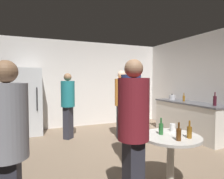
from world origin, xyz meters
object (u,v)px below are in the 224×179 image
object	(u,v)px
beer_bottle_amber	(189,132)
person_in_orange_shirt	(122,99)
foreground_table	(171,143)
beer_bottle_on_counter	(184,98)
plastic_cup_white	(173,128)
person_in_teal_shirt	(68,101)
refrigerator	(28,101)
person_in_maroon_shirt	(133,125)
beer_bottle_brown	(179,134)
wine_bottle_on_counter	(215,101)
person_in_gray_shirt	(8,141)
beer_bottle_green	(161,128)
kettle	(172,97)
person_in_navy_shirt	(131,105)

from	to	relation	value
beer_bottle_amber	person_in_orange_shirt	bearing A→B (deg)	85.34
foreground_table	person_in_orange_shirt	distance (m)	2.33
beer_bottle_on_counter	plastic_cup_white	world-z (taller)	beer_bottle_on_counter
beer_bottle_on_counter	person_in_teal_shirt	world-z (taller)	person_in_teal_shirt
refrigerator	person_in_maroon_shirt	bearing A→B (deg)	-74.11
foreground_table	plastic_cup_white	distance (m)	0.29
beer_bottle_amber	beer_bottle_brown	distance (m)	0.20
wine_bottle_on_counter	foreground_table	world-z (taller)	wine_bottle_on_counter
person_in_gray_shirt	person_in_teal_shirt	bearing A→B (deg)	78.62
beer_bottle_on_counter	beer_bottle_green	size ratio (longest dim) A/B	1.00
kettle	beer_bottle_brown	world-z (taller)	kettle
foreground_table	person_in_navy_shirt	xyz separation A→B (m)	(-0.16, 0.84, 0.42)
person_in_maroon_shirt	person_in_gray_shirt	xyz separation A→B (m)	(-1.21, 0.03, -0.03)
beer_bottle_brown	person_in_teal_shirt	bearing A→B (deg)	105.58
person_in_orange_shirt	beer_bottle_on_counter	bearing A→B (deg)	91.65
wine_bottle_on_counter	beer_bottle_brown	world-z (taller)	wine_bottle_on_counter
refrigerator	person_in_maroon_shirt	world-z (taller)	refrigerator
person_in_orange_shirt	person_in_navy_shirt	size ratio (longest dim) A/B	0.96
kettle	beer_bottle_amber	world-z (taller)	kettle
beer_bottle_on_counter	beer_bottle_green	xyz separation A→B (m)	(-2.20, -1.91, -0.17)
beer_bottle_brown	wine_bottle_on_counter	bearing A→B (deg)	30.18
person_in_orange_shirt	refrigerator	bearing A→B (deg)	-111.60
kettle	foreground_table	xyz separation A→B (m)	(-2.07, -2.45, -0.34)
beer_bottle_amber	person_in_orange_shirt	size ratio (longest dim) A/B	0.13
kettle	beer_bottle_green	bearing A→B (deg)	-132.59
person_in_gray_shirt	beer_bottle_amber	bearing A→B (deg)	8.58
wine_bottle_on_counter	person_in_gray_shirt	world-z (taller)	person_in_gray_shirt
kettle	person_in_maroon_shirt	bearing A→B (deg)	-135.91
beer_bottle_amber	plastic_cup_white	xyz separation A→B (m)	(0.03, 0.35, -0.03)
refrigerator	person_in_navy_shirt	xyz separation A→B (m)	(1.65, -2.75, 0.15)
person_in_teal_shirt	beer_bottle_on_counter	bearing A→B (deg)	29.31
person_in_orange_shirt	person_in_navy_shirt	bearing A→B (deg)	-9.67
plastic_cup_white	person_in_teal_shirt	bearing A→B (deg)	111.98
refrigerator	person_in_orange_shirt	distance (m)	2.53
plastic_cup_white	person_in_navy_shirt	size ratio (longest dim) A/B	0.06
person_in_orange_shirt	person_in_navy_shirt	distance (m)	1.51
person_in_navy_shirt	person_in_teal_shirt	xyz separation A→B (m)	(-0.73, 1.95, -0.08)
person_in_orange_shirt	person_in_teal_shirt	distance (m)	1.35
beer_bottle_on_counter	person_in_gray_shirt	world-z (taller)	person_in_gray_shirt
beer_bottle_on_counter	plastic_cup_white	size ratio (longest dim) A/B	2.09
refrigerator	person_in_gray_shirt	distance (m)	3.82
kettle	person_in_gray_shirt	bearing A→B (deg)	-146.24
wine_bottle_on_counter	plastic_cup_white	size ratio (longest dim) A/B	2.82
person_in_teal_shirt	person_in_orange_shirt	bearing A→B (deg)	20.81
kettle	person_in_teal_shirt	distance (m)	2.98
beer_bottle_amber	person_in_navy_shirt	world-z (taller)	person_in_navy_shirt
person_in_navy_shirt	person_in_teal_shirt	world-z (taller)	person_in_navy_shirt
beer_bottle_green	person_in_maroon_shirt	world-z (taller)	person_in_maroon_shirt
beer_bottle_on_counter	foreground_table	xyz separation A→B (m)	(-2.11, -2.01, -0.35)
person_in_maroon_shirt	plastic_cup_white	bearing A→B (deg)	26.07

